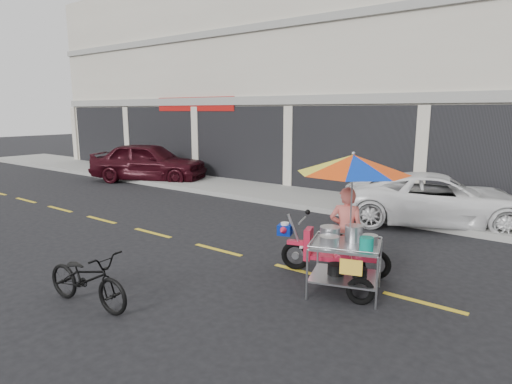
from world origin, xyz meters
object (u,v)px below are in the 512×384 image
Objects in this scene: white_pickup at (438,199)px; near_bicycle at (87,278)px; food_vendor_rig at (348,202)px; maroon_sedan at (149,162)px.

near_bicycle is (-2.78, -7.67, -0.21)m from white_pickup.
white_pickup is 2.84× the size of near_bicycle.
food_vendor_rig is at bearing 157.26° from white_pickup.
near_bicycle is (8.03, -7.67, -0.35)m from maroon_sedan.
near_bicycle is 0.63× the size of food_vendor_rig.
white_pickup is 4.86m from food_vendor_rig.
food_vendor_rig reaches higher than white_pickup.
maroon_sedan reaches higher than near_bicycle.
white_pickup is at bearing -26.08° from near_bicycle.
maroon_sedan is at bearing 40.15° from near_bicycle.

